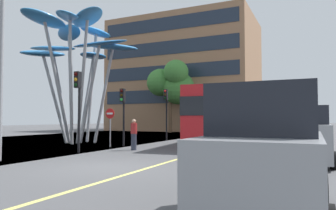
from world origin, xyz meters
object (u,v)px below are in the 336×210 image
traffic_light_kerb_far (123,104)px  leaf_sculpture (78,45)px  traffic_light_island_mid (166,104)px  car_parked_near (267,156)px  traffic_light_kerb_near (78,94)px  pedestrian (134,135)px  street_lamp (7,28)px  car_parked_mid (302,136)px  no_entry_sign (110,121)px  red_bus (221,113)px

traffic_light_kerb_far → leaf_sculpture: bearing=167.0°
traffic_light_island_mid → car_parked_near: (9.51, -16.12, -1.78)m
traffic_light_kerb_near → pedestrian: traffic_light_kerb_near is taller
traffic_light_island_mid → street_lamp: bearing=-93.6°
traffic_light_kerb_far → traffic_light_island_mid: traffic_light_island_mid is taller
car_parked_mid → no_entry_sign: no_entry_sign is taller
red_bus → car_parked_mid: bearing=-53.9°
leaf_sculpture → no_entry_sign: bearing=-23.7°
red_bus → traffic_light_island_mid: traffic_light_island_mid is taller
traffic_light_kerb_far → street_lamp: street_lamp is taller
traffic_light_island_mid → car_parked_mid: 13.35m
car_parked_near → pedestrian: 11.86m
street_lamp → pedestrian: size_ratio=5.14×
leaf_sculpture → car_parked_near: leaf_sculpture is taller
leaf_sculpture → pedestrian: 8.88m
car_parked_near → pedestrian: (-7.95, 8.80, -0.21)m
no_entry_sign → traffic_light_kerb_far: bearing=60.1°
car_parked_near → no_entry_sign: bearing=136.2°
leaf_sculpture → street_lamp: leaf_sculpture is taller
red_bus → no_entry_sign: 7.05m
no_entry_sign → traffic_light_kerb_near: bearing=-83.7°
leaf_sculpture → car_parked_mid: bearing=-16.0°
car_parked_near → leaf_sculpture: bearing=140.8°
traffic_light_kerb_near → pedestrian: 3.57m
leaf_sculpture → car_parked_mid: (14.34, -4.12, -5.76)m
traffic_light_island_mid → street_lamp: (-0.82, -13.20, 2.47)m
car_parked_near → pedestrian: bearing=132.1°
leaf_sculpture → car_parked_mid: 16.00m
car_parked_mid → pedestrian: (-8.29, 1.51, -0.19)m
red_bus → car_parked_near: red_bus is taller
traffic_light_kerb_near → traffic_light_kerb_far: 3.94m
red_bus → traffic_light_kerb_near: (-5.02, -7.73, 0.87)m
red_bus → car_parked_mid: 8.65m
car_parked_near → no_entry_sign: no_entry_sign is taller
leaf_sculpture → no_entry_sign: size_ratio=3.87×
car_parked_near → pedestrian: size_ratio=2.32×
red_bus → leaf_sculpture: bearing=-163.1°
street_lamp → leaf_sculpture: bearing=113.5°
traffic_light_kerb_near → street_lamp: bearing=-99.2°
red_bus → car_parked_mid: size_ratio=2.53×
red_bus → traffic_light_kerb_near: 9.26m
no_entry_sign → leaf_sculpture: bearing=156.3°
street_lamp → no_entry_sign: street_lamp is taller
pedestrian → traffic_light_kerb_near: bearing=-128.0°
street_lamp → car_parked_near: bearing=-15.8°
red_bus → traffic_light_island_mid: 5.21m
traffic_light_kerb_near → car_parked_mid: traffic_light_kerb_near is taller
traffic_light_kerb_near → car_parked_mid: bearing=4.5°
leaf_sculpture → pedestrian: (6.06, -2.61, -5.94)m
street_lamp → pedestrian: bearing=67.9°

